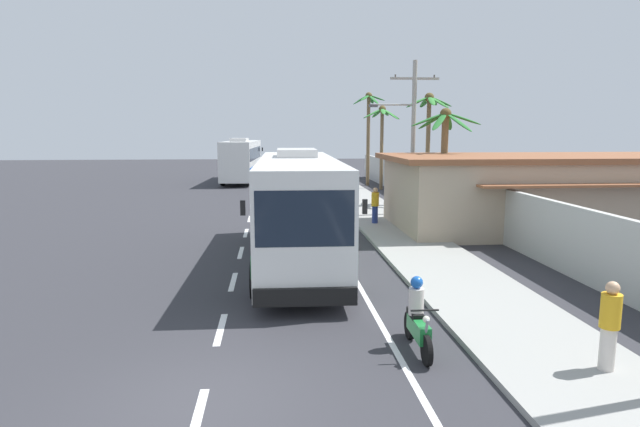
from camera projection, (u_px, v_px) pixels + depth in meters
ground_plane at (201, 403)px, 8.83m from camera, size 160.00×160.00×0.00m
sidewalk_kerb at (426, 254)px, 19.26m from camera, size 3.20×90.00×0.14m
lane_markings at (299, 235)px, 23.11m from camera, size 3.90×71.00×0.01m
boundary_wall at (484, 209)px, 23.37m from camera, size 0.24×60.00×2.24m
coach_bus_foreground at (298, 205)px, 18.16m from camera, size 3.12×11.73×3.89m
coach_bus_far_lane at (242, 159)px, 47.31m from camera, size 3.45×11.21×3.96m
motorcycle_beside_bus at (417, 321)px, 10.89m from camera, size 0.56×1.96×1.55m
pedestrian_near_kerb at (375, 204)px, 25.29m from camera, size 0.36×0.36×1.73m
pedestrian_midwalk at (610, 324)px, 9.63m from camera, size 0.36×0.36×1.69m
utility_pole_mid at (412, 133)px, 27.87m from camera, size 3.69×0.24×8.20m
palm_nearest at (429, 122)px, 31.63m from camera, size 2.99×3.00×6.82m
palm_second at (382, 127)px, 40.72m from camera, size 3.07×3.23×6.51m
palm_third at (368, 121)px, 43.73m from camera, size 2.79×2.62×7.74m
palm_fourth at (444, 144)px, 25.97m from camera, size 3.48×2.99×5.66m
roadside_building at (561, 192)px, 24.48m from camera, size 16.34×7.38×3.45m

